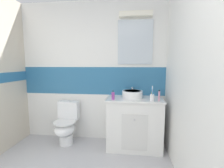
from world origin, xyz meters
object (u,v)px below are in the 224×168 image
toilet (66,124)px  toothbrush_cup (152,97)px  sink_basin (132,94)px  toothpaste_tube_upright (159,96)px  soap_dispenser (113,96)px

toilet → toothbrush_cup: toothbrush_cup is taller
sink_basin → toothpaste_tube_upright: size_ratio=2.28×
toilet → toothbrush_cup: (1.44, -0.18, 0.56)m
toothbrush_cup → toothpaste_tube_upright: toothbrush_cup is taller
toothpaste_tube_upright → sink_basin: bearing=157.3°
sink_basin → toothbrush_cup: 0.36m
toothbrush_cup → toothpaste_tube_upright: 0.11m
sink_basin → soap_dispenser: (-0.30, -0.17, -0.00)m
toothbrush_cup → soap_dispenser: (-0.59, 0.03, -0.00)m
toothbrush_cup → toothpaste_tube_upright: size_ratio=1.40×
sink_basin → soap_dispenser: bearing=-150.3°
toothpaste_tube_upright → soap_dispenser: bearing=-179.8°
toilet → toothpaste_tube_upright: toothpaste_tube_upright is taller
toilet → sink_basin: bearing=1.2°
sink_basin → toilet: 1.28m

